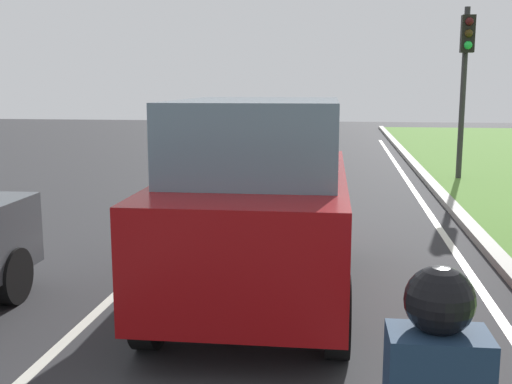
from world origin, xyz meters
name	(u,v)px	position (x,y,z in m)	size (l,w,h in m)	color
ground_plane	(245,208)	(0.00, 14.00, 0.00)	(60.00, 60.00, 0.00)	#2D2D30
lane_line_center	(211,207)	(-0.70, 14.00, 0.00)	(0.12, 32.00, 0.01)	silver
lane_line_right_edge	(429,212)	(3.60, 14.00, 0.00)	(0.12, 32.00, 0.01)	silver
curb_right	(456,210)	(4.10, 14.00, 0.06)	(0.24, 48.00, 0.12)	#9E9B93
car_suv_ahead	(260,199)	(1.00, 8.74, 1.17)	(2.04, 4.53, 2.28)	maroon
traffic_light_near_right	(465,64)	(4.91, 18.23, 2.95)	(0.32, 0.50, 4.34)	#2D2D2D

